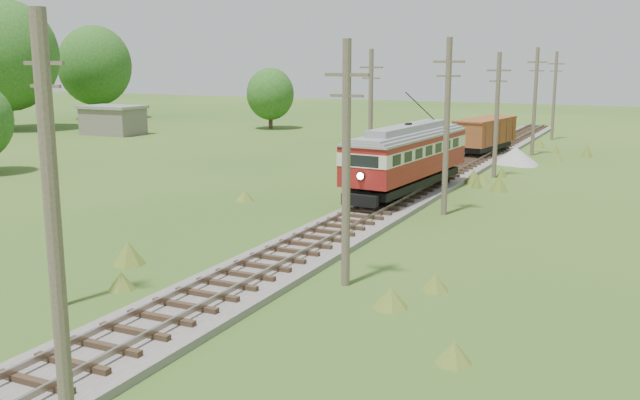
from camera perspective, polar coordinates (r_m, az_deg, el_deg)
The scene contains 16 objects.
railbed_main at distance 41.22m, azimuth 6.74°, elevation 0.31°, with size 3.60×96.00×0.57m.
streetcar at distance 41.29m, azimuth 7.03°, elevation 3.71°, with size 3.73×12.31×5.58m.
gondola at distance 60.32m, azimuth 13.07°, elevation 5.24°, with size 3.71×8.20×2.63m.
gravel_pile at distance 56.93m, azimuth 15.48°, elevation 3.40°, with size 3.57×3.79×1.30m.
utility_pole_r_1 at distance 14.05m, azimuth -20.41°, elevation -3.97°, with size 0.30×0.30×8.80m.
utility_pole_r_2 at distance 24.61m, azimuth 2.11°, elevation 3.04°, with size 1.60×0.30×8.60m.
utility_pole_r_3 at distance 36.82m, azimuth 10.10°, elevation 5.89°, with size 1.60×0.30×9.00m.
utility_pole_r_4 at distance 49.50m, azimuth 13.96°, elevation 6.69°, with size 1.60×0.30×8.40m.
utility_pole_r_5 at distance 62.18m, azimuth 16.82°, elevation 7.63°, with size 1.60×0.30×8.90m.
utility_pole_r_6 at distance 75.07m, azimuth 18.24°, elevation 8.00°, with size 1.60×0.30×8.70m.
utility_pole_l_a at distance 23.95m, azimuth -20.69°, elevation 2.59°, with size 1.60×0.30×9.00m.
utility_pole_l_b at distance 47.80m, azimuth 4.07°, elevation 6.97°, with size 1.60×0.30×8.60m.
tree_left_4 at distance 88.84m, azimuth -23.79°, elevation 10.54°, with size 11.34×11.34×14.61m.
tree_left_5 at distance 101.43m, azimuth -17.57°, elevation 10.22°, with size 9.66×9.66×12.44m.
tree_mid_a at distance 83.24m, azimuth -4.00°, elevation 8.47°, with size 5.46×5.46×7.03m.
shed at distance 79.81m, azimuth -16.23°, elevation 6.18°, with size 6.40×4.40×3.10m.
Camera 1 is at (12.99, -4.35, 7.90)m, focal length 40.00 mm.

